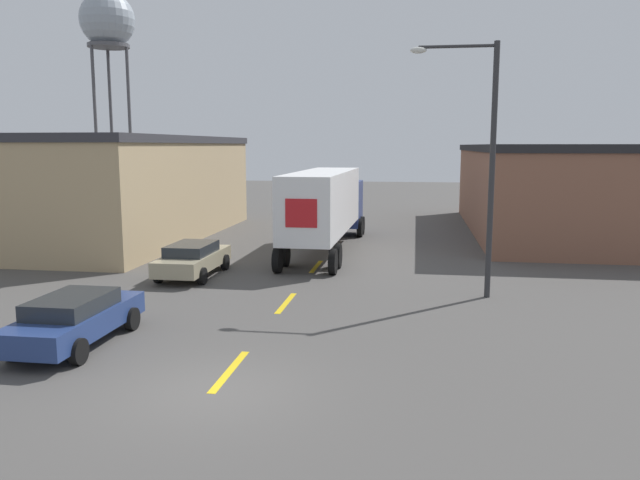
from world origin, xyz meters
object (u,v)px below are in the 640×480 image
water_tower (107,24)px  fire_hydrant (49,308)px  parked_car_left_far (193,258)px  street_lamp (483,152)px  parked_car_left_near (75,318)px  semi_truck (327,203)px

water_tower → fire_hydrant: water_tower is taller
parked_car_left_far → street_lamp: (11.16, -1.84, 4.33)m
parked_car_left_near → street_lamp: (11.16, 7.14, 4.33)m
parked_car_left_near → fire_hydrant: 2.77m
semi_truck → parked_car_left_near: 16.78m
water_tower → street_lamp: bearing=-46.7°
street_lamp → water_tower: bearing=133.3°
parked_car_left_far → street_lamp: street_lamp is taller
parked_car_left_near → water_tower: (-17.93, 37.99, 15.04)m
street_lamp → fire_hydrant: street_lamp is taller
water_tower → street_lamp: water_tower is taller
water_tower → semi_truck: bearing=-44.3°
water_tower → fire_hydrant: size_ratio=22.15×
parked_car_left_far → water_tower: size_ratio=0.26×
parked_car_left_near → parked_car_left_far: same height
parked_car_left_near → semi_truck: bearing=74.3°
water_tower → parked_car_left_near: bearing=-64.7°
semi_truck → fire_hydrant: (-6.49, -14.15, -2.01)m
parked_car_left_near → fire_hydrant: (-1.97, 1.92, -0.33)m
parked_car_left_near → water_tower: bearing=115.3°
parked_car_left_far → fire_hydrant: bearing=-105.6°
water_tower → street_lamp: size_ratio=2.11×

